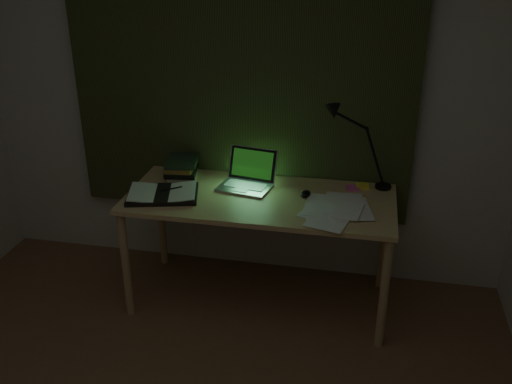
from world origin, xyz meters
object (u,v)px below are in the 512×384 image
(desk, at_px, (260,250))
(book_stack, at_px, (182,167))
(laptop, at_px, (244,172))
(open_textbook, at_px, (163,193))
(desk_lamp, at_px, (387,147))
(loose_papers, at_px, (339,209))

(desk, xyz_separation_m, book_stack, (-0.55, 0.21, 0.43))
(desk, relative_size, laptop, 4.59)
(laptop, relative_size, open_textbook, 0.84)
(book_stack, relative_size, desk_lamp, 0.43)
(desk, xyz_separation_m, desk_lamp, (0.72, 0.28, 0.64))
(open_textbook, distance_m, desk_lamp, 1.38)
(open_textbook, relative_size, book_stack, 1.78)
(desk, height_order, book_stack, book_stack)
(open_textbook, distance_m, book_stack, 0.32)
(desk, bearing_deg, desk_lamp, 21.25)
(loose_papers, distance_m, desk_lamp, 0.52)
(loose_papers, bearing_deg, laptop, 162.01)
(open_textbook, height_order, loose_papers, open_textbook)
(book_stack, bearing_deg, desk, -21.18)
(open_textbook, bearing_deg, laptop, 9.41)
(book_stack, distance_m, loose_papers, 1.08)
(desk_lamp, bearing_deg, loose_papers, -115.80)
(loose_papers, bearing_deg, desk_lamp, 56.61)
(laptop, relative_size, desk_lamp, 0.65)
(open_textbook, relative_size, desk_lamp, 0.77)
(desk, height_order, open_textbook, open_textbook)
(desk_lamp, bearing_deg, laptop, -160.23)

